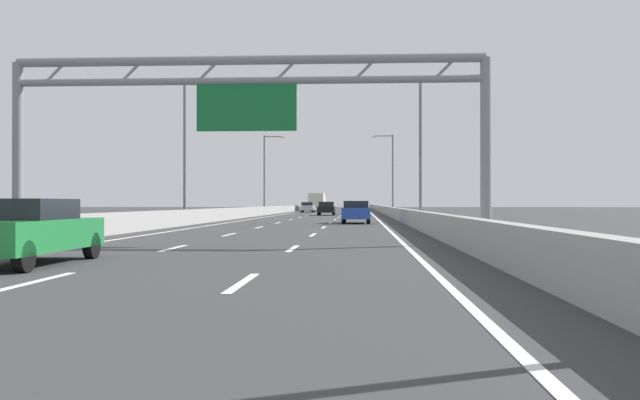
{
  "coord_description": "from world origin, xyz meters",
  "views": [
    {
      "loc": [
        3.81,
        0.54,
        1.37
      ],
      "look_at": [
        -0.32,
        73.33,
        1.66
      ],
      "focal_mm": 39.72,
      "sensor_mm": 36.0,
      "label": 1
    }
  ],
  "objects_px": {
    "streetlamp_right_far": "(391,169)",
    "black_car": "(326,208)",
    "streetlamp_left_far": "(266,169)",
    "white_car": "(359,206)",
    "sign_gantry": "(247,100)",
    "streetlamp_right_mid": "(417,140)",
    "box_truck": "(317,201)",
    "yellow_car": "(358,208)",
    "silver_car": "(308,207)",
    "green_car": "(26,230)",
    "blue_car": "(356,212)",
    "streetlamp_left_mid": "(188,142)"
  },
  "relations": [
    {
      "from": "streetlamp_left_mid",
      "to": "black_car",
      "type": "height_order",
      "value": "streetlamp_left_mid"
    },
    {
      "from": "streetlamp_left_far",
      "to": "white_car",
      "type": "height_order",
      "value": "streetlamp_left_far"
    },
    {
      "from": "sign_gantry",
      "to": "streetlamp_left_far",
      "type": "xyz_separation_m",
      "value": [
        -7.46,
        60.8,
        0.55
      ]
    },
    {
      "from": "streetlamp_right_mid",
      "to": "streetlamp_left_far",
      "type": "height_order",
      "value": "same"
    },
    {
      "from": "yellow_car",
      "to": "silver_car",
      "type": "bearing_deg",
      "value": 119.96
    },
    {
      "from": "white_car",
      "to": "yellow_car",
      "type": "bearing_deg",
      "value": -90.12
    },
    {
      "from": "black_car",
      "to": "silver_car",
      "type": "bearing_deg",
      "value": 99.48
    },
    {
      "from": "streetlamp_right_far",
      "to": "white_car",
      "type": "distance_m",
      "value": 44.52
    },
    {
      "from": "black_car",
      "to": "box_truck",
      "type": "distance_m",
      "value": 41.78
    },
    {
      "from": "streetlamp_right_far",
      "to": "silver_car",
      "type": "bearing_deg",
      "value": 126.29
    },
    {
      "from": "black_car",
      "to": "yellow_car",
      "type": "bearing_deg",
      "value": 71.25
    },
    {
      "from": "silver_car",
      "to": "green_car",
      "type": "xyz_separation_m",
      "value": [
        0.03,
        -84.34,
        0.01
      ]
    },
    {
      "from": "box_truck",
      "to": "green_car",
      "type": "bearing_deg",
      "value": -90.08
    },
    {
      "from": "streetlamp_right_mid",
      "to": "box_truck",
      "type": "height_order",
      "value": "streetlamp_right_mid"
    },
    {
      "from": "black_car",
      "to": "white_car",
      "type": "xyz_separation_m",
      "value": [
        3.46,
        51.31,
        0.01
      ]
    },
    {
      "from": "streetlamp_right_mid",
      "to": "blue_car",
      "type": "height_order",
      "value": "streetlamp_right_mid"
    },
    {
      "from": "streetlamp_left_far",
      "to": "yellow_car",
      "type": "xyz_separation_m",
      "value": [
        10.97,
        2.75,
        -4.68
      ]
    },
    {
      "from": "streetlamp_right_mid",
      "to": "yellow_car",
      "type": "xyz_separation_m",
      "value": [
        -3.96,
        41.41,
        -4.68
      ]
    },
    {
      "from": "streetlamp_left_mid",
      "to": "yellow_car",
      "type": "bearing_deg",
      "value": 75.16
    },
    {
      "from": "sign_gantry",
      "to": "white_car",
      "type": "height_order",
      "value": "sign_gantry"
    },
    {
      "from": "streetlamp_left_far",
      "to": "black_car",
      "type": "bearing_deg",
      "value": -43.47
    },
    {
      "from": "black_car",
      "to": "silver_car",
      "type": "height_order",
      "value": "black_car"
    },
    {
      "from": "streetlamp_left_far",
      "to": "streetlamp_right_mid",
      "type": "bearing_deg",
      "value": -68.88
    },
    {
      "from": "streetlamp_left_mid",
      "to": "silver_car",
      "type": "bearing_deg",
      "value": 85.87
    },
    {
      "from": "silver_car",
      "to": "green_car",
      "type": "bearing_deg",
      "value": -89.98
    },
    {
      "from": "blue_car",
      "to": "sign_gantry",
      "type": "bearing_deg",
      "value": -98.56
    },
    {
      "from": "silver_car",
      "to": "box_truck",
      "type": "distance_m",
      "value": 19.39
    },
    {
      "from": "streetlamp_left_mid",
      "to": "streetlamp_right_mid",
      "type": "height_order",
      "value": "same"
    },
    {
      "from": "black_car",
      "to": "streetlamp_right_far",
      "type": "bearing_deg",
      "value": 44.45
    },
    {
      "from": "streetlamp_right_mid",
      "to": "white_car",
      "type": "relative_size",
      "value": 2.31
    },
    {
      "from": "yellow_car",
      "to": "streetlamp_left_mid",
      "type": "bearing_deg",
      "value": -104.84
    },
    {
      "from": "sign_gantry",
      "to": "streetlamp_right_mid",
      "type": "relative_size",
      "value": 1.72
    },
    {
      "from": "green_car",
      "to": "box_truck",
      "type": "bearing_deg",
      "value": 89.92
    },
    {
      "from": "streetlamp_right_far",
      "to": "box_truck",
      "type": "xyz_separation_m",
      "value": [
        -10.88,
        34.42,
        -3.78
      ]
    },
    {
      "from": "green_car",
      "to": "box_truck",
      "type": "height_order",
      "value": "box_truck"
    },
    {
      "from": "white_car",
      "to": "box_truck",
      "type": "distance_m",
      "value": 11.98
    },
    {
      "from": "green_car",
      "to": "yellow_car",
      "type": "relative_size",
      "value": 1.11
    },
    {
      "from": "sign_gantry",
      "to": "streetlamp_right_far",
      "type": "distance_m",
      "value": 61.26
    },
    {
      "from": "streetlamp_left_mid",
      "to": "box_truck",
      "type": "bearing_deg",
      "value": 86.83
    },
    {
      "from": "black_car",
      "to": "silver_car",
      "type": "distance_m",
      "value": 22.56
    },
    {
      "from": "streetlamp_right_far",
      "to": "yellow_car",
      "type": "xyz_separation_m",
      "value": [
        -3.96,
        2.75,
        -4.68
      ]
    },
    {
      "from": "streetlamp_right_far",
      "to": "black_car",
      "type": "bearing_deg",
      "value": -135.55
    },
    {
      "from": "streetlamp_right_mid",
      "to": "streetlamp_left_far",
      "type": "xyz_separation_m",
      "value": [
        -14.93,
        38.66,
        0.0
      ]
    },
    {
      "from": "blue_car",
      "to": "box_truck",
      "type": "xyz_separation_m",
      "value": [
        -6.96,
        71.67,
        0.85
      ]
    },
    {
      "from": "black_car",
      "to": "yellow_car",
      "type": "xyz_separation_m",
      "value": [
        3.38,
        9.95,
        -0.04
      ]
    },
    {
      "from": "sign_gantry",
      "to": "box_truck",
      "type": "xyz_separation_m",
      "value": [
        -3.41,
        95.23,
        -3.23
      ]
    },
    {
      "from": "streetlamp_right_mid",
      "to": "box_truck",
      "type": "distance_m",
      "value": 73.99
    },
    {
      "from": "black_car",
      "to": "blue_car",
      "type": "relative_size",
      "value": 0.91
    },
    {
      "from": "blue_car",
      "to": "yellow_car",
      "type": "distance_m",
      "value": 39.99
    },
    {
      "from": "sign_gantry",
      "to": "yellow_car",
      "type": "relative_size",
      "value": 3.94
    }
  ]
}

